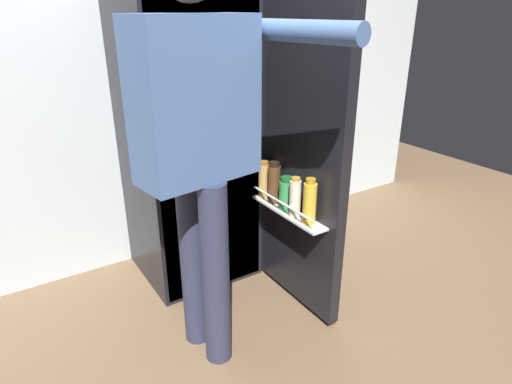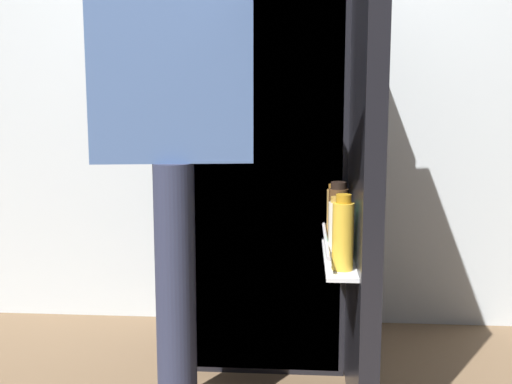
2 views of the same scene
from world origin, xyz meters
The scene contains 3 objects.
kitchen_wall centered at (0.00, 0.90, 1.23)m, with size 4.40×0.10×2.46m, color silver.
refrigerator centered at (0.03, 0.49, 0.82)m, with size 0.68×1.22×1.65m.
person centered at (-0.24, -0.14, 1.06)m, with size 0.66×0.76×1.74m.
Camera 2 is at (0.15, -2.09, 1.08)m, focal length 44.92 mm.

